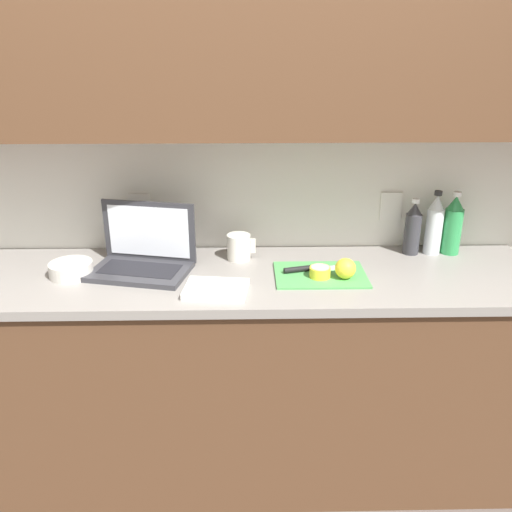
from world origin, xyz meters
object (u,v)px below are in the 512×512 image
object	(u,v)px
bottle_green_soda	(413,229)
knife	(305,269)
bottle_water_clear	(453,225)
lemon_half_cut	(320,272)
measuring_cup	(239,247)
bowl_white	(71,269)
laptop	(144,255)
cutting_board	(320,275)
bottle_oil_tall	(434,225)
lemon_whole_beside	(345,268)

from	to	relation	value
bottle_green_soda	knife	bearing A→B (deg)	-156.56
bottle_water_clear	lemon_half_cut	bearing A→B (deg)	-156.28
knife	measuring_cup	world-z (taller)	measuring_cup
bowl_white	lemon_half_cut	bearing A→B (deg)	-3.15
laptop	knife	bearing A→B (deg)	7.70
bowl_white	bottle_water_clear	bearing A→B (deg)	7.62
cutting_board	measuring_cup	size ratio (longest dim) A/B	2.97
measuring_cup	bottle_oil_tall	bearing A→B (deg)	3.54
bottle_water_clear	cutting_board	bearing A→B (deg)	-158.56
lemon_half_cut	bottle_water_clear	xyz separation A→B (m)	(0.58, 0.25, 0.09)
laptop	measuring_cup	world-z (taller)	laptop
bottle_water_clear	bowl_white	xyz separation A→B (m)	(-1.51, -0.20, -0.09)
laptop	measuring_cup	size ratio (longest dim) A/B	3.58
bottle_green_soda	bowl_white	xyz separation A→B (m)	(-1.35, -0.20, -0.08)
bottle_green_soda	bottle_oil_tall	bearing A→B (deg)	0.00
laptop	bottle_water_clear	world-z (taller)	bottle_water_clear
lemon_whole_beside	bottle_green_soda	size ratio (longest dim) A/B	0.33
cutting_board	bottle_green_soda	bearing A→B (deg)	28.90
lemon_whole_beside	bowl_white	size ratio (longest dim) A/B	0.48
knife	bottle_oil_tall	size ratio (longest dim) A/B	0.94
laptop	cutting_board	world-z (taller)	laptop
knife	lemon_half_cut	distance (m)	0.07
knife	bowl_white	size ratio (longest dim) A/B	1.55
bottle_oil_tall	measuring_cup	world-z (taller)	bottle_oil_tall
lemon_whole_beside	cutting_board	bearing A→B (deg)	154.04
cutting_board	bottle_water_clear	world-z (taller)	bottle_water_clear
lemon_half_cut	lemon_whole_beside	xyz separation A→B (m)	(0.09, -0.01, 0.02)
knife	measuring_cup	xyz separation A→B (m)	(-0.25, 0.15, 0.04)
lemon_whole_beside	bowl_white	world-z (taller)	lemon_whole_beside
bowl_white	knife	bearing A→B (deg)	0.09
bottle_oil_tall	bowl_white	world-z (taller)	bottle_oil_tall
lemon_whole_beside	bottle_green_soda	world-z (taller)	bottle_green_soda
knife	lemon_whole_beside	distance (m)	0.16
lemon_half_cut	bowl_white	size ratio (longest dim) A/B	0.48
lemon_half_cut	measuring_cup	distance (m)	0.37
laptop	cutting_board	bearing A→B (deg)	6.15
bottle_oil_tall	measuring_cup	distance (m)	0.81
bottle_oil_tall	bottle_water_clear	world-z (taller)	bottle_oil_tall
lemon_half_cut	bottle_oil_tall	world-z (taller)	bottle_oil_tall
cutting_board	bottle_oil_tall	size ratio (longest dim) A/B	1.29
knife	bottle_green_soda	world-z (taller)	bottle_green_soda
lemon_half_cut	bottle_water_clear	bearing A→B (deg)	23.72
lemon_whole_beside	bottle_water_clear	distance (m)	0.56
cutting_board	bottle_oil_tall	xyz separation A→B (m)	(0.49, 0.22, 0.12)
cutting_board	knife	distance (m)	0.06
bottle_oil_tall	measuring_cup	size ratio (longest dim) A/B	2.31
bottle_oil_tall	measuring_cup	xyz separation A→B (m)	(-0.80, -0.05, -0.07)
laptop	cutting_board	distance (m)	0.68
laptop	bottle_oil_tall	xyz separation A→B (m)	(1.17, 0.15, 0.06)
measuring_cup	bowl_white	world-z (taller)	measuring_cup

